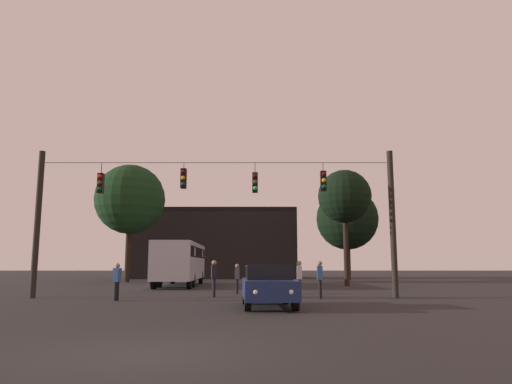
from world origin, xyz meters
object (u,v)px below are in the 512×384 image
pedestrian_crossing_center (299,277)px  pedestrian_crossing_right (214,276)px  tree_behind_building (347,219)px  city_bus (181,260)px  pedestrian_trailing (320,277)px  car_near_right (268,285)px  pedestrian_near_bus (237,277)px  tree_left_silhouette (345,197)px  pedestrian_crossing_left (117,279)px  tree_right_far (130,199)px

pedestrian_crossing_center → pedestrian_crossing_right: 4.06m
tree_behind_building → pedestrian_crossing_right: bearing=-114.8°
city_bus → pedestrian_crossing_right: bearing=-73.3°
pedestrian_trailing → car_near_right: bearing=-120.2°
pedestrian_crossing_center → pedestrian_trailing: bearing=-42.4°
pedestrian_near_bus → pedestrian_trailing: 5.27m
pedestrian_near_bus → pedestrian_trailing: (3.90, -3.55, 0.09)m
pedestrian_near_bus → tree_behind_building: tree_behind_building is taller
pedestrian_trailing → tree_left_silhouette: bearing=73.9°
pedestrian_crossing_left → pedestrian_crossing_right: size_ratio=0.92×
car_near_right → pedestrian_crossing_center: pedestrian_crossing_center is taller
pedestrian_crossing_left → pedestrian_crossing_right: 4.56m
pedestrian_near_bus → pedestrian_crossing_center: bearing=-42.3°
pedestrian_near_bus → tree_behind_building: (10.11, 21.67, 5.14)m
tree_right_far → city_bus: bearing=-51.8°
city_bus → pedestrian_crossing_right: 11.83m
pedestrian_trailing → tree_right_far: 25.14m
pedestrian_crossing_right → tree_left_silhouette: size_ratio=0.21×
pedestrian_crossing_center → pedestrian_near_bus: pedestrian_crossing_center is taller
pedestrian_crossing_center → pedestrian_near_bus: 4.11m
pedestrian_trailing → tree_right_far: tree_right_far is taller
pedestrian_near_bus → pedestrian_trailing: size_ratio=0.92×
car_near_right → pedestrian_crossing_left: 7.14m
pedestrian_crossing_center → pedestrian_crossing_right: size_ratio=0.98×
pedestrian_crossing_left → pedestrian_crossing_center: bearing=13.3°
pedestrian_crossing_right → pedestrian_near_bus: bearing=67.5°
pedestrian_crossing_right → tree_right_far: size_ratio=0.17×
pedestrian_crossing_left → tree_behind_building: 30.78m
pedestrian_crossing_center → tree_behind_building: bearing=73.8°
pedestrian_crossing_left → tree_right_far: 22.49m
car_near_right → tree_left_silhouette: 18.53m
pedestrian_trailing → tree_behind_building: tree_behind_building is taller
city_bus → car_near_right: (5.84, -16.64, -1.07)m
city_bus → pedestrian_trailing: bearing=-56.3°
pedestrian_crossing_left → pedestrian_crossing_center: pedestrian_crossing_center is taller
pedestrian_near_bus → tree_right_far: bearing=122.1°
city_bus → tree_left_silhouette: (11.88, -0.04, 4.54)m
city_bus → pedestrian_near_bus: (4.40, -8.87, -0.99)m
pedestrian_trailing → pedestrian_near_bus: bearing=137.7°
city_bus → pedestrian_near_bus: size_ratio=7.10×
pedestrian_crossing_right → tree_behind_building: (11.12, 24.10, 5.03)m
pedestrian_crossing_left → city_bus: bearing=87.5°
tree_behind_building → tree_right_far: tree_right_far is taller
city_bus → tree_right_far: (-5.83, 7.41, 5.37)m
pedestrian_trailing → city_bus: bearing=123.7°
car_near_right → tree_behind_building: (8.67, 29.44, 5.22)m
pedestrian_near_bus → tree_left_silhouette: 12.83m
car_near_right → pedestrian_trailing: pedestrian_trailing is taller
pedestrian_crossing_right → pedestrian_near_bus: pedestrian_crossing_right is taller
pedestrian_crossing_center → pedestrian_trailing: (0.86, -0.79, -0.00)m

